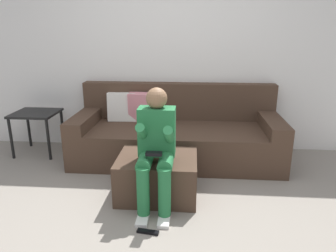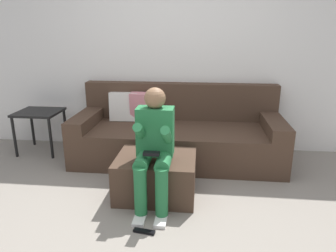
{
  "view_description": "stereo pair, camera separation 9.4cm",
  "coord_description": "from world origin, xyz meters",
  "px_view_note": "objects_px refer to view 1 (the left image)",
  "views": [
    {
      "loc": [
        0.32,
        -2.23,
        1.58
      ],
      "look_at": [
        0.06,
        1.0,
        0.58
      ],
      "focal_mm": 33.73,
      "sensor_mm": 36.0,
      "label": 1
    },
    {
      "loc": [
        0.41,
        -2.22,
        1.58
      ],
      "look_at": [
        0.06,
        1.0,
        0.58
      ],
      "focal_mm": 33.73,
      "sensor_mm": 36.0,
      "label": 2
    }
  ],
  "objects_px": {
    "side_table": "(36,118)",
    "ottoman": "(157,176)",
    "person_seated": "(156,145)",
    "remote_near_ottoman": "(148,232)",
    "couch_sectional": "(176,135)"
  },
  "relations": [
    {
      "from": "side_table",
      "to": "remote_near_ottoman",
      "type": "distance_m",
      "value": 2.37
    },
    {
      "from": "side_table",
      "to": "ottoman",
      "type": "bearing_deg",
      "value": -30.42
    },
    {
      "from": "person_seated",
      "to": "remote_near_ottoman",
      "type": "distance_m",
      "value": 0.73
    },
    {
      "from": "person_seated",
      "to": "side_table",
      "type": "height_order",
      "value": "person_seated"
    },
    {
      "from": "ottoman",
      "to": "person_seated",
      "type": "distance_m",
      "value": 0.43
    },
    {
      "from": "couch_sectional",
      "to": "ottoman",
      "type": "height_order",
      "value": "couch_sectional"
    },
    {
      "from": "person_seated",
      "to": "remote_near_ottoman",
      "type": "relative_size",
      "value": 6.06
    },
    {
      "from": "side_table",
      "to": "remote_near_ottoman",
      "type": "xyz_separation_m",
      "value": [
        1.68,
        -1.62,
        -0.46
      ]
    },
    {
      "from": "side_table",
      "to": "remote_near_ottoman",
      "type": "height_order",
      "value": "side_table"
    },
    {
      "from": "couch_sectional",
      "to": "person_seated",
      "type": "relative_size",
      "value": 2.3
    },
    {
      "from": "ottoman",
      "to": "person_seated",
      "type": "height_order",
      "value": "person_seated"
    },
    {
      "from": "ottoman",
      "to": "remote_near_ottoman",
      "type": "distance_m",
      "value": 0.65
    },
    {
      "from": "couch_sectional",
      "to": "ottoman",
      "type": "bearing_deg",
      "value": -97.41
    },
    {
      "from": "side_table",
      "to": "person_seated",
      "type": "bearing_deg",
      "value": -34.48
    },
    {
      "from": "couch_sectional",
      "to": "side_table",
      "type": "relative_size",
      "value": 4.51
    }
  ]
}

